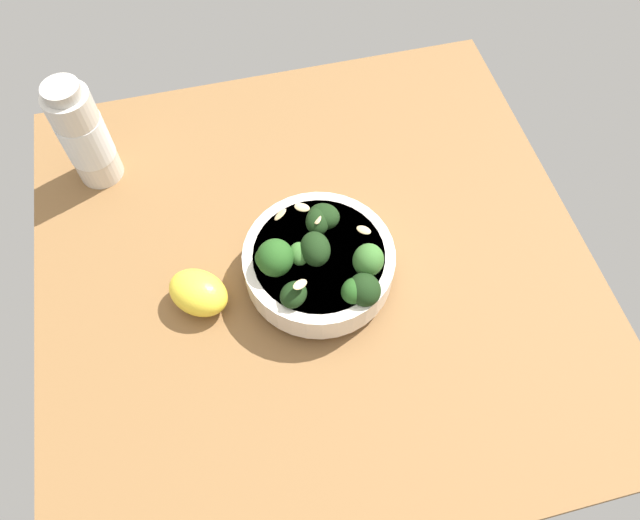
{
  "coord_description": "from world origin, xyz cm",
  "views": [
    {
      "loc": [
        -8.15,
        -35.86,
        63.96
      ],
      "look_at": [
        0.14,
        -2.07,
        4.0
      ],
      "focal_mm": 33.05,
      "sensor_mm": 36.0,
      "label": 1
    }
  ],
  "objects": [
    {
      "name": "lemon_wedge",
      "position": [
        -14.55,
        -2.11,
        2.45
      ],
      "size": [
        9.12,
        8.9,
        4.91
      ],
      "primitive_type": "ellipsoid",
      "rotation": [
        0.0,
        0.0,
        2.44
      ],
      "color": "yellow",
      "rests_on": "ground_plane"
    },
    {
      "name": "bowl_of_broccoli",
      "position": [
        0.06,
        -2.32,
        4.0
      ],
      "size": [
        17.87,
        17.87,
        10.06
      ],
      "color": "silver",
      "rests_on": "ground_plane"
    },
    {
      "name": "bottle_tall",
      "position": [
        -25.06,
        20.83,
        7.41
      ],
      "size": [
        5.94,
        5.94,
        15.68
      ],
      "color": "beige",
      "rests_on": "ground_plane"
    },
    {
      "name": "ground_plane",
      "position": [
        0.0,
        0.0,
        -2.44
      ],
      "size": [
        68.51,
        68.51,
        4.88
      ],
      "primitive_type": "cube",
      "color": "brown"
    }
  ]
}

